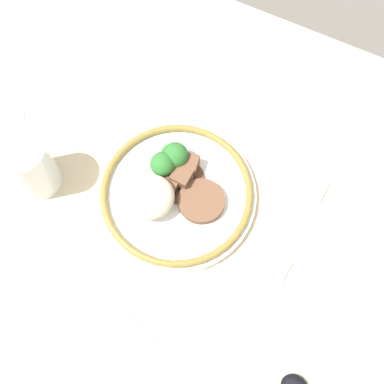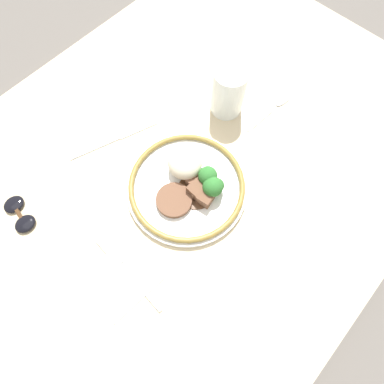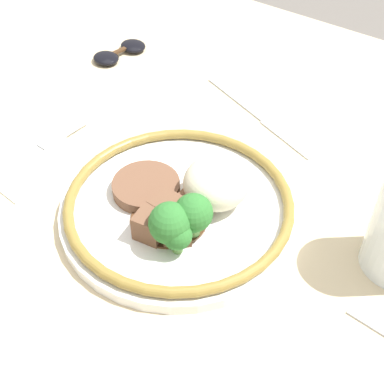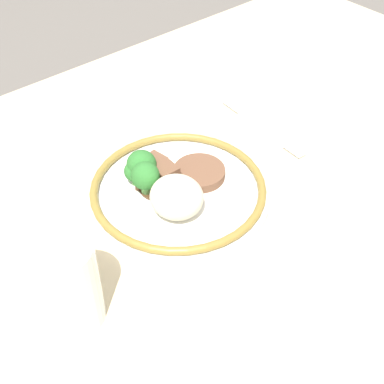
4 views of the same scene
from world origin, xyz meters
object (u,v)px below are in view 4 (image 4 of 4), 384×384
object	(u,v)px
plate	(175,188)
knife	(295,276)
juice_glass	(66,288)
fork	(269,133)

from	to	relation	value
plate	knife	world-z (taller)	plate
plate	juice_glass	bearing A→B (deg)	19.86
knife	juice_glass	bearing A→B (deg)	-8.78
plate	juice_glass	world-z (taller)	juice_glass
fork	knife	xyz separation A→B (m)	(0.19, 0.23, -0.00)
plate	juice_glass	distance (m)	0.23
juice_glass	fork	xyz separation A→B (m)	(-0.44, -0.10, -0.05)
knife	fork	bearing A→B (deg)	-110.55
plate	fork	xyz separation A→B (m)	(-0.22, -0.02, -0.02)
juice_glass	knife	xyz separation A→B (m)	(-0.24, 0.13, -0.05)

